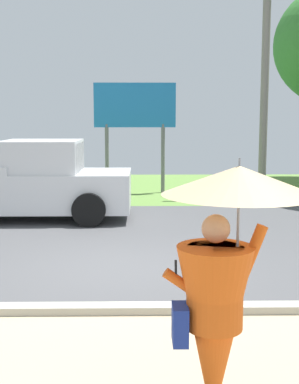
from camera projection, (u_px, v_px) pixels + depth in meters
The scene contains 5 objects.
ground_plane at pixel (129, 232), 11.55m from camera, with size 40.00×22.00×0.20m.
monk_pedestrian at pixel (221, 281), 4.08m from camera, with size 1.18×1.18×2.13m.
pickup_truck at pixel (23, 182), 12.71m from camera, with size 5.20×2.28×1.88m.
utility_pole at pixel (265, 74), 15.98m from camera, with size 1.80×0.24×7.09m.
roadside_billboard at pixel (135, 113), 16.84m from camera, with size 2.60×0.12×3.50m.
Camera 1 is at (0.29, -8.37, 2.43)m, focal length 49.60 mm.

